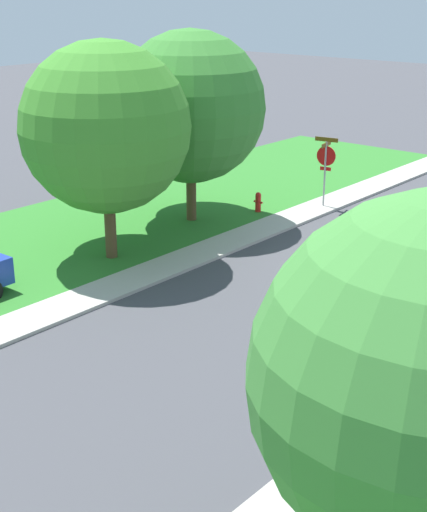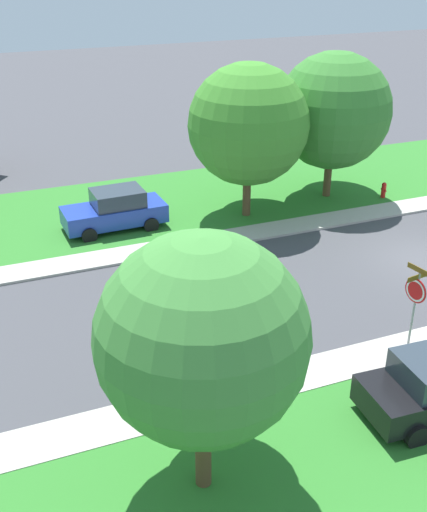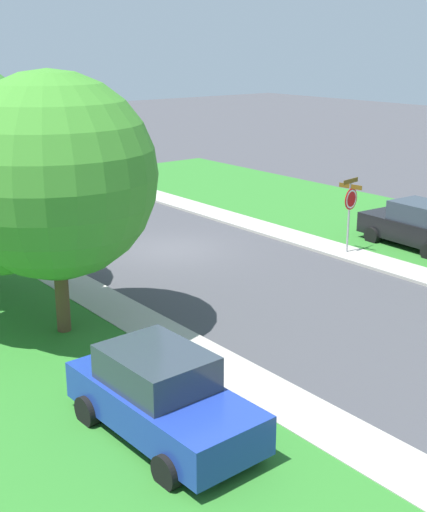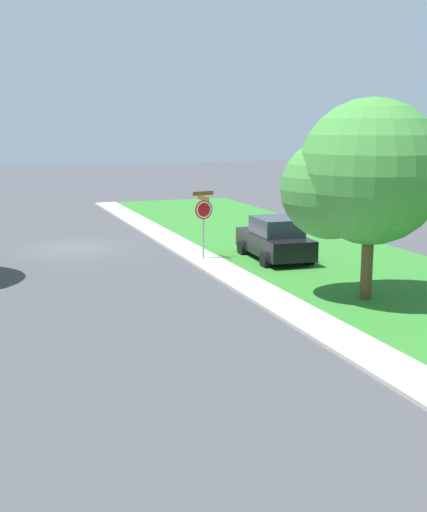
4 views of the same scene
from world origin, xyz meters
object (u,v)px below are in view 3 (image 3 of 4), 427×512
(stop_sign_far_corner, at_px, (350,203))
(car_blue_kerbside_mid, at_px, (161,396))
(car_black_behind_trees, at_px, (418,226))
(tree_across_left, at_px, (40,183))

(stop_sign_far_corner, relative_size, car_blue_kerbside_mid, 0.64)
(stop_sign_far_corner, bearing_deg, car_black_behind_trees, 157.99)
(stop_sign_far_corner, relative_size, car_black_behind_trees, 0.63)
(car_blue_kerbside_mid, distance_m, car_black_behind_trees, 15.51)
(car_black_behind_trees, relative_size, tree_across_left, 0.65)
(stop_sign_far_corner, height_order, tree_across_left, tree_across_left)
(car_black_behind_trees, height_order, tree_across_left, tree_across_left)
(stop_sign_far_corner, xyz_separation_m, car_blue_kerbside_mid, (12.10, 5.93, -1.01))
(car_black_behind_trees, bearing_deg, stop_sign_far_corner, -22.01)
(stop_sign_far_corner, distance_m, car_blue_kerbside_mid, 13.51)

